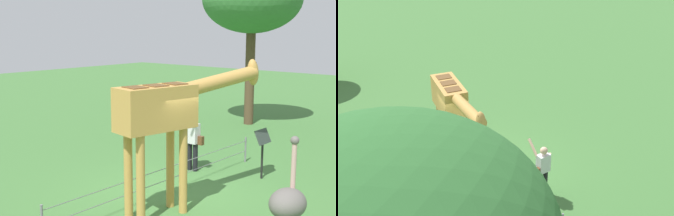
% 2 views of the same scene
% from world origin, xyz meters
% --- Properties ---
extents(ground_plane, '(60.00, 60.00, 0.00)m').
position_xyz_m(ground_plane, '(0.00, 0.00, 0.00)').
color(ground_plane, '#427538').
extents(giraffe, '(3.95, 1.21, 3.20)m').
position_xyz_m(giraffe, '(-0.82, -0.64, 2.19)').
color(giraffe, '#C69347').
rests_on(giraffe, ground_plane).
extents(visitor, '(0.65, 0.58, 1.69)m').
position_xyz_m(visitor, '(1.82, 0.78, 0.90)').
color(visitor, black).
rests_on(visitor, ground_plane).
extents(ostrich, '(0.70, 0.56, 2.25)m').
position_xyz_m(ostrich, '(-1.52, -3.73, 1.18)').
color(ostrich, '#CC9E93').
rests_on(ostrich, ground_plane).
extents(info_sign, '(0.56, 0.21, 1.32)m').
position_xyz_m(info_sign, '(2.46, -1.02, 0.95)').
color(info_sign, black).
rests_on(info_sign, ground_plane).
extents(wire_fence, '(7.05, 0.05, 0.75)m').
position_xyz_m(wire_fence, '(0.00, 0.12, 0.40)').
color(wire_fence, slate).
rests_on(wire_fence, ground_plane).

